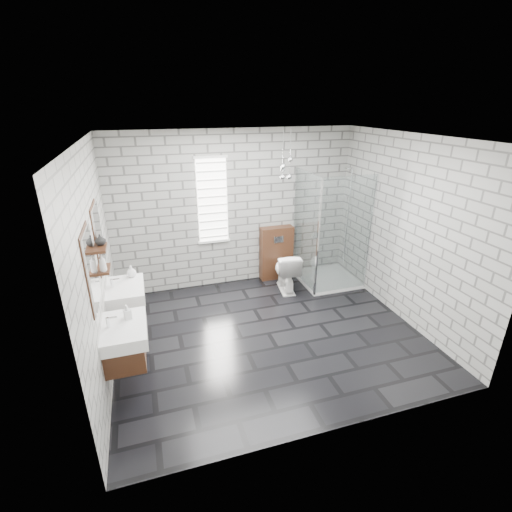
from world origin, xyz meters
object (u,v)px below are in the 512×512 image
cistern_panel (276,253)px  shower_enclosure (327,258)px  vanity_left (121,333)px  toilet (286,271)px  vanity_right (123,293)px

cistern_panel → shower_enclosure: 0.92m
vanity_left → cistern_panel: bearing=40.3°
vanity_left → toilet: bearing=33.5°
vanity_right → vanity_left: bearing=-90.0°
vanity_right → toilet: bearing=16.5°
vanity_right → toilet: 2.78m
shower_enclosure → vanity_left: bearing=-153.1°
vanity_left → cistern_panel: size_ratio=1.57×
vanity_right → toilet: (2.64, 0.78, -0.40)m
vanity_left → toilet: size_ratio=2.22×
shower_enclosure → toilet: (-0.77, 0.02, -0.15)m
cistern_panel → toilet: bearing=-90.0°
cistern_panel → toilet: cistern_panel is taller
vanity_left → vanity_right: (0.00, 0.97, 0.00)m
vanity_right → cistern_panel: vanity_right is taller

